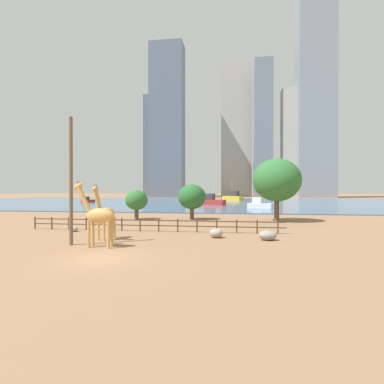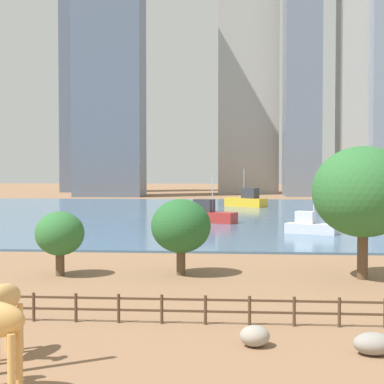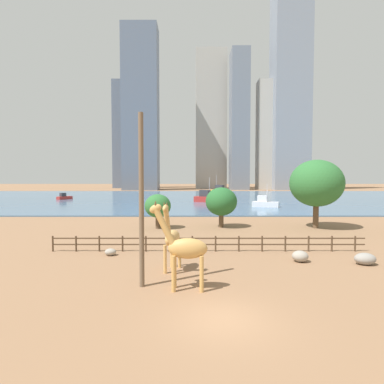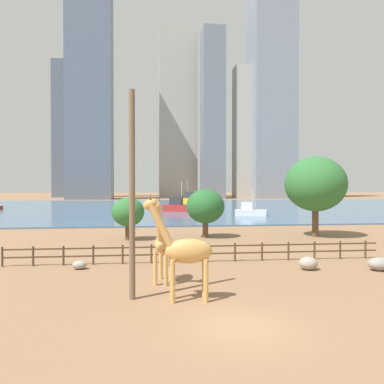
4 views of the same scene
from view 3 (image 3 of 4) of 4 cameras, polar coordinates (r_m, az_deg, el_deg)
name	(u,v)px [view 3 (image 3 of 4)]	position (r m, az deg, el deg)	size (l,w,h in m)	color
ground_plane	(196,197)	(92.91, 0.75, -1.04)	(400.00, 400.00, 0.00)	#8C6647
harbor_water	(196,198)	(89.91, 0.78, -1.11)	(180.00, 86.00, 0.20)	#476B8C
giraffe_tall	(184,248)	(16.61, -1.56, -10.64)	(3.27, 0.92, 4.90)	tan
giraffe_companion	(171,238)	(19.89, -3.96, -8.80)	(1.27, 2.86, 4.70)	tan
utility_pole	(141,201)	(16.95, -9.71, -1.61)	(0.28, 0.28, 9.76)	brown
boulder_near_fence	(300,256)	(23.74, 19.80, -11.43)	(1.17, 1.09, 0.82)	gray
boulder_by_pole	(110,252)	(24.98, -15.37, -10.97)	(0.89, 0.73, 0.55)	gray
boulder_small	(364,259)	(24.91, 30.00, -10.95)	(1.48, 1.10, 0.83)	gray
enclosure_fence	(206,242)	(25.31, 2.66, -9.57)	(26.12, 0.14, 1.30)	#4C3826
tree_left_large	(221,202)	(37.17, 5.51, -1.85)	(3.89, 3.89, 4.95)	brown
tree_center_broad	(316,183)	(39.27, 22.52, 1.53)	(6.32, 6.32, 8.33)	brown
tree_right_tall	(157,206)	(36.39, -6.63, -2.70)	(3.16, 3.16, 4.17)	brown
boat_ferry	(207,198)	(73.36, 2.85, -1.12)	(7.07, 4.80, 5.99)	#B22D28
boat_sailboat	(264,203)	(62.87, 13.63, -2.03)	(5.57, 3.78, 4.72)	silver
boat_tug	(217,191)	(106.29, 4.85, 0.16)	(7.85, 6.68, 6.90)	gold
boat_barge	(64,197)	(89.35, -23.26, -0.90)	(3.38, 4.23, 1.79)	#B22D28
skyline_tower_needle	(239,121)	(160.23, 8.90, 13.27)	(9.16, 11.94, 70.98)	slate
skyline_block_central	(140,109)	(155.56, -9.85, 15.32)	(17.35, 11.38, 80.21)	slate
skyline_tower_glass	(127,135)	(184.89, -12.20, 10.57)	(16.71, 9.50, 62.97)	slate
skyline_block_left	(210,120)	(174.66, 3.52, 13.46)	(17.11, 11.31, 77.19)	#ADA89E
skyline_block_right	(268,136)	(163.32, 14.24, 10.37)	(11.66, 8.18, 56.07)	#B7B2A8
skyline_tower_short	(290,84)	(168.83, 18.08, 18.94)	(17.85, 14.45, 107.17)	gray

